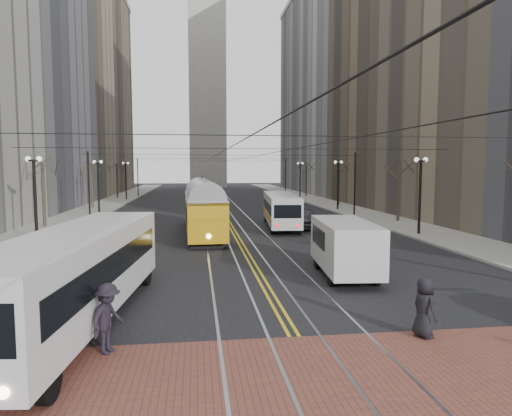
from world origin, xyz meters
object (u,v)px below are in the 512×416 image
object	(u,v)px
streetcar	(203,213)
pedestrian_d	(107,318)
pedestrian_a	(424,307)
transit_bus	(77,278)
rear_bus	(281,211)
sedan_grey	(305,218)
cargo_van	(345,249)
clock_tower	(207,41)

from	to	relation	value
streetcar	pedestrian_d	world-z (taller)	streetcar
pedestrian_a	streetcar	bearing A→B (deg)	4.44
pedestrian_a	pedestrian_d	distance (m)	9.32
transit_bus	pedestrian_a	world-z (taller)	transit_bus
streetcar	rear_bus	distance (m)	7.41
sedan_grey	pedestrian_d	bearing A→B (deg)	-109.21
transit_bus	sedan_grey	world-z (taller)	transit_bus
transit_bus	cargo_van	xyz separation A→B (m)	(10.82, 5.30, -0.25)
pedestrian_a	cargo_van	bearing A→B (deg)	-12.25
sedan_grey	pedestrian_a	bearing A→B (deg)	-89.38
cargo_van	transit_bus	bearing A→B (deg)	-148.76
clock_tower	rear_bus	xyz separation A→B (m)	(4.21, -78.08, -34.55)
clock_tower	pedestrian_d	world-z (taller)	clock_tower
clock_tower	pedestrian_d	size ratio (longest dim) A/B	33.50
transit_bus	cargo_van	bearing A→B (deg)	32.14
clock_tower	sedan_grey	distance (m)	86.40
sedan_grey	transit_bus	bearing A→B (deg)	-114.39
cargo_van	sedan_grey	world-z (taller)	cargo_van
rear_bus	cargo_van	size ratio (longest dim) A/B	1.83
streetcar	cargo_van	size ratio (longest dim) A/B	2.33
sedan_grey	pedestrian_d	distance (m)	27.36
transit_bus	pedestrian_a	xyz separation A→B (m)	(10.72, -2.50, -0.63)
clock_tower	pedestrian_d	bearing A→B (deg)	-93.00
clock_tower	sedan_grey	world-z (taller)	clock_tower
clock_tower	streetcar	xyz separation A→B (m)	(-2.44, -81.34, -34.34)
streetcar	cargo_van	xyz separation A→B (m)	(6.44, -14.36, -0.31)
sedan_grey	pedestrian_a	xyz separation A→B (m)	(-2.26, -24.79, 0.07)
rear_bus	pedestrian_a	distance (m)	25.43
clock_tower	pedestrian_a	bearing A→B (deg)	-87.84
transit_bus	streetcar	size ratio (longest dim) A/B	0.90
rear_bus	pedestrian_d	size ratio (longest dim) A/B	5.51
clock_tower	sedan_grey	xyz separation A→B (m)	(6.17, -78.71, -35.10)
sedan_grey	pedestrian_d	world-z (taller)	pedestrian_d
rear_bus	sedan_grey	distance (m)	2.14
rear_bus	sedan_grey	xyz separation A→B (m)	(1.96, -0.63, -0.56)
sedan_grey	rear_bus	bearing A→B (deg)	167.97
sedan_grey	pedestrian_d	size ratio (longest dim) A/B	2.55
rear_bus	pedestrian_d	distance (m)	27.18
clock_tower	transit_bus	xyz separation A→B (m)	(-6.82, -101.00, -34.40)
pedestrian_d	streetcar	bearing A→B (deg)	16.79
clock_tower	transit_bus	size ratio (longest dim) A/B	5.30
pedestrian_d	pedestrian_a	bearing A→B (deg)	-65.57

